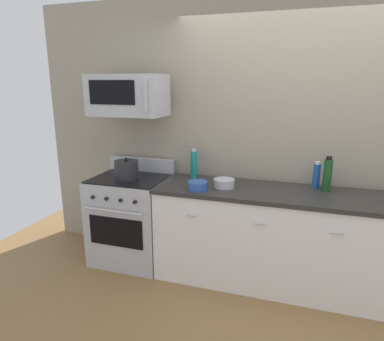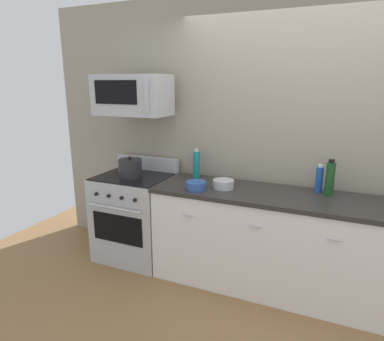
{
  "view_description": "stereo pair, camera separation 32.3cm",
  "coord_description": "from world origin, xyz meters",
  "px_view_note": "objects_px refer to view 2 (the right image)",
  "views": [
    {
      "loc": [
        -0.02,
        -3.03,
        1.87
      ],
      "look_at": [
        -0.99,
        -0.05,
        1.06
      ],
      "focal_mm": 31.95,
      "sensor_mm": 36.0,
      "label": 1
    },
    {
      "loc": [
        0.28,
        -2.92,
        1.87
      ],
      "look_at": [
        -0.99,
        -0.05,
        1.06
      ],
      "focal_mm": 31.95,
      "sensor_mm": 36.0,
      "label": 2
    }
  ],
  "objects_px": {
    "microwave": "(132,95)",
    "bowl_steel_prep": "(223,184)",
    "range_oven": "(135,216)",
    "bottle_sparkling_teal": "(197,164)",
    "bottle_wine_green": "(330,179)",
    "stockpot": "(130,168)",
    "bottle_soda_blue": "(319,179)",
    "bowl_blue_mixing": "(196,185)"
  },
  "relations": [
    {
      "from": "bottle_sparkling_teal",
      "to": "bowl_blue_mixing",
      "type": "height_order",
      "value": "bottle_sparkling_teal"
    },
    {
      "from": "range_oven",
      "to": "stockpot",
      "type": "relative_size",
      "value": 4.43
    },
    {
      "from": "bowl_steel_prep",
      "to": "stockpot",
      "type": "height_order",
      "value": "stockpot"
    },
    {
      "from": "range_oven",
      "to": "bottle_wine_green",
      "type": "height_order",
      "value": "bottle_wine_green"
    },
    {
      "from": "bottle_wine_green",
      "to": "microwave",
      "type": "bearing_deg",
      "value": -177.41
    },
    {
      "from": "microwave",
      "to": "bowl_steel_prep",
      "type": "relative_size",
      "value": 3.81
    },
    {
      "from": "bottle_sparkling_teal",
      "to": "stockpot",
      "type": "height_order",
      "value": "bottle_sparkling_teal"
    },
    {
      "from": "range_oven",
      "to": "microwave",
      "type": "height_order",
      "value": "microwave"
    },
    {
      "from": "bowl_steel_prep",
      "to": "bottle_soda_blue",
      "type": "bearing_deg",
      "value": 16.2
    },
    {
      "from": "range_oven",
      "to": "microwave",
      "type": "bearing_deg",
      "value": 89.71
    },
    {
      "from": "bottle_sparkling_teal",
      "to": "bottle_soda_blue",
      "type": "xyz_separation_m",
      "value": [
        1.19,
        0.0,
        -0.02
      ]
    },
    {
      "from": "bottle_wine_green",
      "to": "bottle_sparkling_teal",
      "type": "height_order",
      "value": "bottle_wine_green"
    },
    {
      "from": "bottle_sparkling_teal",
      "to": "bottle_soda_blue",
      "type": "relative_size",
      "value": 1.2
    },
    {
      "from": "bottle_sparkling_teal",
      "to": "bottle_soda_blue",
      "type": "distance_m",
      "value": 1.19
    },
    {
      "from": "bowl_blue_mixing",
      "to": "stockpot",
      "type": "distance_m",
      "value": 0.8
    },
    {
      "from": "bottle_wine_green",
      "to": "bottle_soda_blue",
      "type": "bearing_deg",
      "value": 138.62
    },
    {
      "from": "range_oven",
      "to": "bottle_soda_blue",
      "type": "relative_size",
      "value": 4.25
    },
    {
      "from": "microwave",
      "to": "range_oven",
      "type": "bearing_deg",
      "value": -90.29
    },
    {
      "from": "microwave",
      "to": "bottle_wine_green",
      "type": "xyz_separation_m",
      "value": [
        1.91,
        0.09,
        -0.68
      ]
    },
    {
      "from": "microwave",
      "to": "bottle_sparkling_teal",
      "type": "xyz_separation_m",
      "value": [
        0.63,
        0.16,
        -0.69
      ]
    },
    {
      "from": "bottle_soda_blue",
      "to": "stockpot",
      "type": "xyz_separation_m",
      "value": [
        -1.82,
        -0.26,
        -0.02
      ]
    },
    {
      "from": "range_oven",
      "to": "bottle_sparkling_teal",
      "type": "distance_m",
      "value": 0.89
    },
    {
      "from": "microwave",
      "to": "bowl_steel_prep",
      "type": "height_order",
      "value": "microwave"
    },
    {
      "from": "range_oven",
      "to": "stockpot",
      "type": "distance_m",
      "value": 0.55
    },
    {
      "from": "bottle_sparkling_teal",
      "to": "stockpot",
      "type": "relative_size",
      "value": 1.25
    },
    {
      "from": "range_oven",
      "to": "stockpot",
      "type": "height_order",
      "value": "stockpot"
    },
    {
      "from": "bottle_wine_green",
      "to": "bowl_steel_prep",
      "type": "distance_m",
      "value": 0.92
    },
    {
      "from": "bowl_steel_prep",
      "to": "range_oven",
      "type": "bearing_deg",
      "value": 178.36
    },
    {
      "from": "bottle_wine_green",
      "to": "stockpot",
      "type": "xyz_separation_m",
      "value": [
        -1.91,
        -0.18,
        -0.06
      ]
    },
    {
      "from": "stockpot",
      "to": "bottle_soda_blue",
      "type": "bearing_deg",
      "value": 8.18
    },
    {
      "from": "stockpot",
      "to": "bottle_wine_green",
      "type": "bearing_deg",
      "value": 5.52
    },
    {
      "from": "bottle_sparkling_teal",
      "to": "bottle_wine_green",
      "type": "bearing_deg",
      "value": -3.36
    },
    {
      "from": "bottle_sparkling_teal",
      "to": "bowl_steel_prep",
      "type": "distance_m",
      "value": 0.45
    },
    {
      "from": "range_oven",
      "to": "bowl_steel_prep",
      "type": "xyz_separation_m",
      "value": [
        1.0,
        -0.03,
        0.49
      ]
    },
    {
      "from": "bottle_sparkling_teal",
      "to": "bowl_steel_prep",
      "type": "bearing_deg",
      "value": -32.32
    },
    {
      "from": "range_oven",
      "to": "bottle_wine_green",
      "type": "relative_size",
      "value": 3.33
    },
    {
      "from": "range_oven",
      "to": "bottle_sparkling_teal",
      "type": "height_order",
      "value": "bottle_sparkling_teal"
    },
    {
      "from": "bottle_wine_green",
      "to": "stockpot",
      "type": "height_order",
      "value": "bottle_wine_green"
    },
    {
      "from": "bowl_blue_mixing",
      "to": "bottle_sparkling_teal",
      "type": "bearing_deg",
      "value": 112.29
    },
    {
      "from": "bottle_soda_blue",
      "to": "range_oven",
      "type": "bearing_deg",
      "value": -173.47
    },
    {
      "from": "range_oven",
      "to": "microwave",
      "type": "distance_m",
      "value": 1.28
    },
    {
      "from": "range_oven",
      "to": "bottle_wine_green",
      "type": "distance_m",
      "value": 2.01
    }
  ]
}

